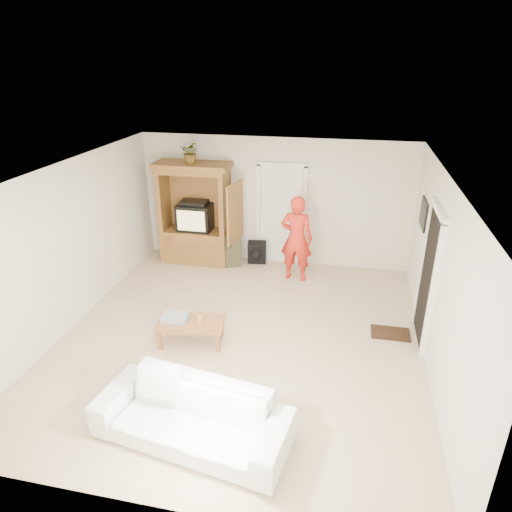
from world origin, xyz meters
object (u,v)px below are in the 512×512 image
at_px(coffee_table, 191,324).
at_px(sofa, 192,416).
at_px(armoire, 196,220).
at_px(man, 296,239).

bearing_deg(coffee_table, sofa, -78.97).
distance_m(armoire, man, 2.19).
distance_m(man, sofa, 4.39).
relative_size(man, coffee_table, 1.59).
height_order(man, coffee_table, man).
xyz_separation_m(armoire, man, (2.14, -0.43, -0.06)).
bearing_deg(sofa, coffee_table, 118.89).
bearing_deg(man, coffee_table, 69.28).
xyz_separation_m(armoire, sofa, (1.53, -4.75, -0.58)).
xyz_separation_m(man, sofa, (-0.61, -4.31, -0.52)).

